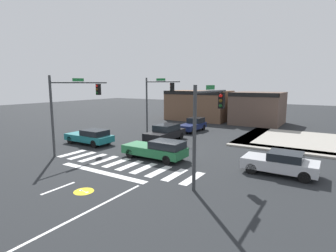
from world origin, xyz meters
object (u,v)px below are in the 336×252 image
object	(u,v)px
traffic_signal_southwest	(74,100)
car_silver	(281,163)
traffic_signal_southeast	(208,115)
car_green	(157,149)
car_teal	(90,136)
car_black	(165,133)
car_navy	(193,125)
traffic_signal_northwest	(157,96)

from	to	relation	value
traffic_signal_southwest	car_silver	bearing A→B (deg)	-80.12
traffic_signal_southeast	car_green	distance (m)	6.05
car_teal	car_black	size ratio (longest dim) A/B	0.98
car_teal	traffic_signal_southeast	bearing A→B (deg)	166.75
car_silver	car_navy	size ratio (longest dim) A/B	0.98
traffic_signal_southwest	car_black	world-z (taller)	traffic_signal_southwest
traffic_signal_northwest	car_navy	size ratio (longest dim) A/B	1.39
traffic_signal_southeast	car_black	bearing A→B (deg)	44.82
traffic_signal_southwest	car_green	size ratio (longest dim) A/B	1.27
traffic_signal_southwest	car_navy	distance (m)	14.15
traffic_signal_southwest	car_black	bearing A→B (deg)	-30.21
traffic_signal_southwest	car_black	size ratio (longest dim) A/B	1.29
traffic_signal_southwest	car_teal	bearing A→B (deg)	21.57
car_teal	car_black	xyz separation A→B (m)	(4.95, 4.74, 0.09)
car_teal	car_silver	bearing A→B (deg)	-178.65
traffic_signal_northwest	car_silver	bearing A→B (deg)	-26.43
car_silver	car_teal	bearing A→B (deg)	1.35
car_green	car_black	world-z (taller)	car_black
traffic_signal_southeast	traffic_signal_southwest	bearing A→B (deg)	86.44
car_green	car_silver	bearing A→B (deg)	-171.80
car_teal	car_navy	bearing A→B (deg)	-113.45
car_teal	car_navy	distance (m)	11.92
car_silver	car_teal	size ratio (longest dim) A/B	0.93
traffic_signal_northwest	car_silver	size ratio (longest dim) A/B	1.43
traffic_signal_northwest	car_teal	distance (m)	8.21
traffic_signal_southwest	car_black	distance (m)	8.74
traffic_signal_southwest	car_silver	size ratio (longest dim) A/B	1.42
traffic_signal_southeast	car_green	world-z (taller)	traffic_signal_southeast
car_silver	car_navy	world-z (taller)	car_navy
car_black	traffic_signal_southwest	bearing A→B (deg)	-30.21
car_silver	car_navy	bearing A→B (deg)	-43.41
traffic_signal_southeast	traffic_signal_southwest	world-z (taller)	traffic_signal_southwest
traffic_signal_southwest	car_teal	distance (m)	4.19
traffic_signal_southeast	car_navy	xyz separation A→B (m)	(-7.87, 13.91, -2.95)
traffic_signal_southeast	car_navy	distance (m)	16.25
car_green	car_navy	distance (m)	12.12
traffic_signal_northwest	car_black	xyz separation A→B (m)	(2.47, -2.31, -3.32)
car_green	car_teal	xyz separation A→B (m)	(-7.81, 0.79, -0.02)
traffic_signal_southeast	car_teal	world-z (taller)	traffic_signal_southeast
car_silver	car_black	world-z (taller)	car_black
traffic_signal_southwest	car_silver	xyz separation A→B (m)	(15.02, 2.62, -3.41)
traffic_signal_southeast	car_teal	bearing A→B (deg)	76.75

